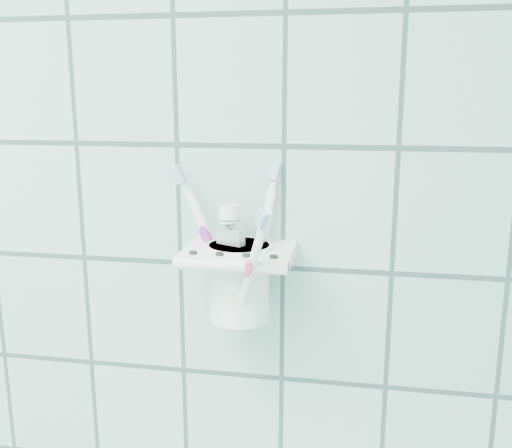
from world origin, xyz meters
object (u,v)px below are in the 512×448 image
at_px(toothbrush_pink, 238,231).
at_px(toothbrush_blue, 244,239).
at_px(holder_bracket, 239,255).
at_px(toothbrush_orange, 236,247).
at_px(cup, 239,279).
at_px(toothpaste_tube, 233,253).

distance_m(toothbrush_pink, toothbrush_blue, 0.03).
distance_m(holder_bracket, toothbrush_orange, 0.02).
height_order(cup, toothbrush_orange, toothbrush_orange).
relative_size(cup, toothbrush_blue, 0.51).
bearing_deg(toothbrush_orange, toothpaste_tube, 154.84).
height_order(toothbrush_blue, toothbrush_orange, toothbrush_blue).
bearing_deg(toothbrush_blue, cup, 155.37).
relative_size(toothbrush_pink, toothpaste_tube, 1.40).
xyz_separation_m(toothbrush_pink, toothbrush_orange, (0.01, -0.04, -0.01)).
distance_m(toothbrush_blue, toothpaste_tube, 0.02).
bearing_deg(toothbrush_pink, toothbrush_blue, -53.26).
bearing_deg(toothbrush_pink, holder_bracket, -64.79).
xyz_separation_m(cup, toothbrush_pink, (-0.01, 0.02, 0.06)).
bearing_deg(toothbrush_pink, cup, -64.00).
distance_m(toothbrush_orange, toothpaste_tube, 0.02).
height_order(holder_bracket, cup, same).
relative_size(cup, toothpaste_tube, 0.69).
height_order(toothbrush_pink, toothbrush_blue, toothbrush_pink).
bearing_deg(holder_bracket, toothpaste_tube, -164.64).
relative_size(holder_bracket, toothpaste_tube, 0.96).
distance_m(toothbrush_blue, toothbrush_orange, 0.02).
relative_size(holder_bracket, toothbrush_pink, 0.68).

